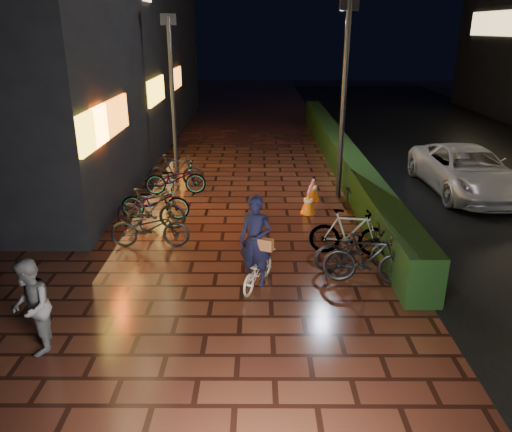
{
  "coord_description": "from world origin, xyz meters",
  "views": [
    {
      "loc": [
        0.31,
        -9.81,
        4.76
      ],
      "look_at": [
        0.27,
        -0.11,
        1.1
      ],
      "focal_mm": 35.0,
      "sensor_mm": 36.0,
      "label": 1
    }
  ],
  "objects_px": {
    "van": "(467,171)",
    "cart_assembly": "(357,186)",
    "bystander_person": "(31,307)",
    "traffic_barrier": "(310,196)",
    "cyclist": "(256,254)"
  },
  "relations": [
    {
      "from": "cart_assembly",
      "to": "bystander_person",
      "type": "bearing_deg",
      "value": -131.75
    },
    {
      "from": "bystander_person",
      "to": "traffic_barrier",
      "type": "bearing_deg",
      "value": 125.05
    },
    {
      "from": "cyclist",
      "to": "cart_assembly",
      "type": "distance_m",
      "value": 5.79
    },
    {
      "from": "traffic_barrier",
      "to": "cart_assembly",
      "type": "distance_m",
      "value": 1.41
    },
    {
      "from": "bystander_person",
      "to": "cart_assembly",
      "type": "relative_size",
      "value": 1.52
    },
    {
      "from": "bystander_person",
      "to": "cyclist",
      "type": "xyz_separation_m",
      "value": [
        3.44,
        2.06,
        -0.08
      ]
    },
    {
      "from": "bystander_person",
      "to": "van",
      "type": "bearing_deg",
      "value": 110.7
    },
    {
      "from": "van",
      "to": "cart_assembly",
      "type": "height_order",
      "value": "van"
    },
    {
      "from": "cyclist",
      "to": "van",
      "type": "bearing_deg",
      "value": 43.41
    },
    {
      "from": "traffic_barrier",
      "to": "cart_assembly",
      "type": "height_order",
      "value": "cart_assembly"
    },
    {
      "from": "bystander_person",
      "to": "cart_assembly",
      "type": "bearing_deg",
      "value": 119.45
    },
    {
      "from": "bystander_person",
      "to": "traffic_barrier",
      "type": "distance_m",
      "value": 8.41
    },
    {
      "from": "bystander_person",
      "to": "cyclist",
      "type": "relative_size",
      "value": 0.82
    },
    {
      "from": "van",
      "to": "cart_assembly",
      "type": "xyz_separation_m",
      "value": [
        -3.52,
        -1.03,
        -0.17
      ]
    },
    {
      "from": "van",
      "to": "traffic_barrier",
      "type": "bearing_deg",
      "value": -166.26
    }
  ]
}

